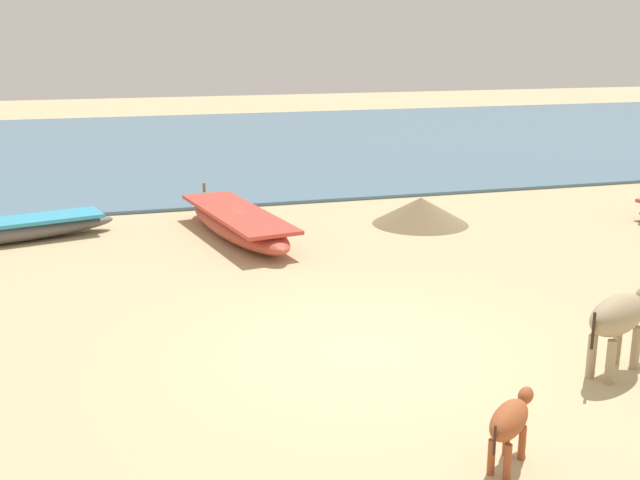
% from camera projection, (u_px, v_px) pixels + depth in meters
% --- Properties ---
extents(ground, '(80.00, 80.00, 0.00)m').
position_uv_depth(ground, '(363.00, 351.00, 9.75)').
color(ground, tan).
extents(sea_water, '(60.00, 20.00, 0.08)m').
position_uv_depth(sea_water, '(188.00, 146.00, 26.93)').
color(sea_water, slate).
rests_on(sea_water, ground).
extents(fishing_boat_1, '(1.82, 4.58, 0.72)m').
position_uv_depth(fishing_boat_1, '(238.00, 223.00, 15.09)').
color(fishing_boat_1, '#B74733').
rests_on(fishing_boat_1, ground).
extents(cow_adult_dun, '(1.40, 0.92, 0.96)m').
position_uv_depth(cow_adult_dun, '(620.00, 317.00, 8.99)').
color(cow_adult_dun, tan).
rests_on(cow_adult_dun, ground).
extents(calf_near_rust, '(0.83, 0.76, 0.62)m').
position_uv_depth(calf_near_rust, '(510.00, 421.00, 7.08)').
color(calf_near_rust, '#9E4C28').
rests_on(calf_near_rust, ground).
extents(debris_pile_0, '(2.34, 2.34, 0.56)m').
position_uv_depth(debris_pile_0, '(421.00, 211.00, 16.10)').
color(debris_pile_0, '#7A6647').
rests_on(debris_pile_0, ground).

